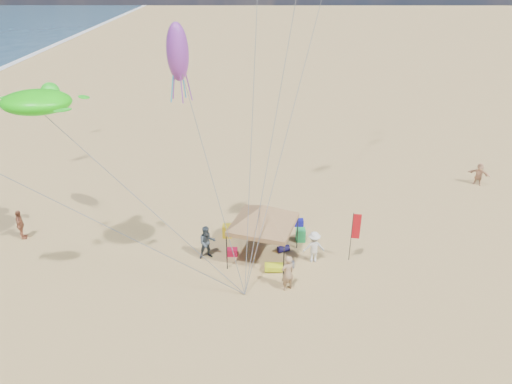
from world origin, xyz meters
TOP-DOWN VIEW (x-y plane):
  - ground at (0.00, 0.00)m, footprint 280.00×280.00m
  - canopy_tent at (0.37, 3.44)m, footprint 5.50×5.50m
  - feather_flag at (4.86, 3.26)m, footprint 0.42×0.09m
  - cooler_red at (-1.23, 3.69)m, footprint 0.54×0.38m
  - cooler_blue at (2.43, 6.71)m, footprint 0.54×0.38m
  - bag_navy at (1.43, 4.02)m, footprint 0.69×0.54m
  - bag_orange at (-0.89, 7.34)m, footprint 0.54×0.69m
  - chair_green at (2.40, 5.10)m, footprint 0.50×0.50m
  - chair_yellow at (-1.59, 5.51)m, footprint 0.50×0.50m
  - crate_grey at (1.73, 2.69)m, footprint 0.34×0.30m
  - beach_cart at (0.88, 2.36)m, footprint 0.90×0.50m
  - person_near_a at (1.44, 0.95)m, footprint 0.79×0.71m
  - person_near_b at (-2.47, 3.50)m, footprint 1.03×0.90m
  - person_near_c at (2.88, 3.18)m, footprint 1.14×0.73m
  - person_far_a at (-12.72, 5.29)m, footprint 0.69×1.08m
  - person_far_c at (14.91, 12.17)m, footprint 1.42×1.15m
  - turtle_kite at (-9.12, 2.54)m, footprint 3.60×3.31m
  - squid_kite at (-3.47, 4.83)m, footprint 1.30×1.30m

SIDE VIEW (x-z plane):
  - ground at x=0.00m, z-range 0.00..0.00m
  - crate_grey at x=1.73m, z-range 0.00..0.28m
  - bag_navy at x=1.43m, z-range 0.00..0.36m
  - bag_orange at x=-0.89m, z-range 0.00..0.36m
  - cooler_red at x=-1.23m, z-range 0.00..0.38m
  - cooler_blue at x=2.43m, z-range 0.00..0.38m
  - beach_cart at x=0.88m, z-range 0.08..0.32m
  - chair_green at x=2.40m, z-range 0.00..0.70m
  - chair_yellow at x=-1.59m, z-range 0.00..0.70m
  - person_far_c at x=14.91m, z-range 0.00..1.51m
  - person_near_c at x=2.88m, z-range 0.00..1.69m
  - person_far_a at x=-12.72m, z-range 0.00..1.71m
  - person_near_b at x=-2.47m, z-range 0.00..1.79m
  - person_near_a at x=1.44m, z-range 0.00..1.80m
  - feather_flag at x=4.86m, z-range 0.47..3.21m
  - canopy_tent at x=0.37m, z-range 1.18..4.73m
  - turtle_kite at x=-9.12m, z-range 7.91..8.88m
  - squid_kite at x=-3.47m, z-range 8.72..11.29m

